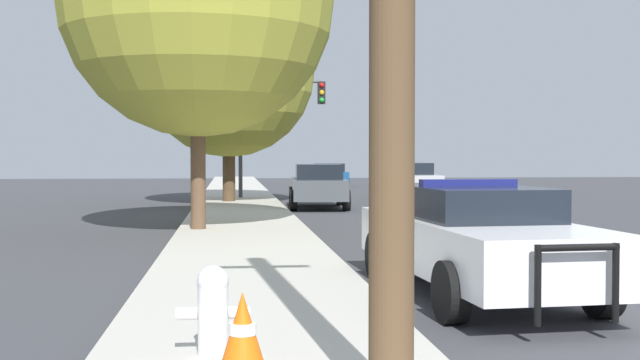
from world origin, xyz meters
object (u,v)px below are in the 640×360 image
object	(u,v)px
fire_hydrant	(213,307)
traffic_light	(276,113)
car_background_oncoming	(411,179)
tree_sidewalk_mid	(229,71)
police_car	(474,236)
car_background_distant	(329,174)
tree_sidewalk_near	(197,0)
traffic_cone	(243,333)
car_background_midblock	(318,185)

from	to	relation	value
fire_hydrant	traffic_light	size ratio (longest dim) A/B	0.16
car_background_oncoming	tree_sidewalk_mid	world-z (taller)	tree_sidewalk_mid
police_car	car_background_distant	size ratio (longest dim) A/B	1.31
car_background_oncoming	tree_sidewalk_mid	xyz separation A→B (m)	(-7.66, -3.57, 4.11)
fire_hydrant	tree_sidewalk_near	bearing A→B (deg)	92.86
fire_hydrant	car_background_oncoming	xyz separation A→B (m)	(7.76, 26.41, 0.26)
traffic_light	car_background_oncoming	size ratio (longest dim) A/B	1.09
car_background_distant	tree_sidewalk_near	xyz separation A→B (m)	(-6.46, -27.81, 4.64)
fire_hydrant	car_background_distant	world-z (taller)	car_background_distant
police_car	car_background_oncoming	size ratio (longest dim) A/B	1.21
traffic_light	tree_sidewalk_mid	xyz separation A→B (m)	(-1.87, -2.54, 1.37)
police_car	car_background_oncoming	xyz separation A→B (m)	(4.47, 23.15, 0.02)
tree_sidewalk_near	traffic_cone	xyz separation A→B (m)	(0.83, -12.37, -4.90)
car_background_distant	car_background_midblock	bearing A→B (deg)	-100.69
car_background_distant	tree_sidewalk_mid	size ratio (longest dim) A/B	0.51
tree_sidewalk_near	traffic_cone	bearing A→B (deg)	-86.18
police_car	car_background_oncoming	bearing A→B (deg)	-104.84
police_car	car_background_distant	xyz separation A→B (m)	(2.59, 36.28, -0.06)
fire_hydrant	tree_sidewalk_mid	xyz separation A→B (m)	(0.10, 22.83, 4.37)
car_background_oncoming	car_background_midblock	bearing A→B (deg)	52.97
car_background_oncoming	tree_sidewalk_near	distance (m)	17.48
police_car	traffic_cone	distance (m)	4.95
car_background_midblock	traffic_cone	bearing A→B (deg)	-94.27
police_car	fire_hydrant	distance (m)	4.63
tree_sidewalk_near	traffic_cone	size ratio (longest dim) A/B	13.06
traffic_light	car_background_midblock	size ratio (longest dim) A/B	1.02
tree_sidewalk_mid	tree_sidewalk_near	bearing A→B (deg)	-93.52
car_background_distant	tree_sidewalk_mid	world-z (taller)	tree_sidewalk_mid
traffic_light	police_car	bearing A→B (deg)	-86.58
car_background_oncoming	car_background_distant	distance (m)	13.27
tree_sidewalk_mid	police_car	bearing A→B (deg)	-80.75
tree_sidewalk_mid	fire_hydrant	bearing A→B (deg)	-90.24
car_background_oncoming	car_background_distant	xyz separation A→B (m)	(-1.88, 13.14, -0.08)
car_background_midblock	tree_sidewalk_mid	world-z (taller)	tree_sidewalk_mid
fire_hydrant	car_background_distant	xyz separation A→B (m)	(5.87, 39.54, 0.18)
car_background_oncoming	police_car	bearing A→B (deg)	79.88
traffic_light	car_background_midblock	xyz separation A→B (m)	(1.18, -4.91, -2.74)
car_background_distant	tree_sidewalk_near	bearing A→B (deg)	-105.62
car_background_midblock	tree_sidewalk_mid	distance (m)	5.63
police_car	car_background_midblock	size ratio (longest dim) A/B	1.13
car_background_midblock	car_background_distant	xyz separation A→B (m)	(2.73, 19.07, -0.09)
fire_hydrant	tree_sidewalk_near	world-z (taller)	tree_sidewalk_near
car_background_midblock	police_car	bearing A→B (deg)	-85.97
police_car	fire_hydrant	xyz separation A→B (m)	(-3.28, -3.26, -0.24)
traffic_light	car_background_distant	size ratio (longest dim) A/B	1.18
tree_sidewalk_near	traffic_cone	world-z (taller)	tree_sidewalk_near
fire_hydrant	tree_sidewalk_near	distance (m)	12.70
car_background_midblock	car_background_oncoming	xyz separation A→B (m)	(4.62, 5.94, -0.01)
car_background_oncoming	tree_sidewalk_near	bearing A→B (deg)	61.19
car_background_oncoming	car_background_distant	world-z (taller)	car_background_oncoming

